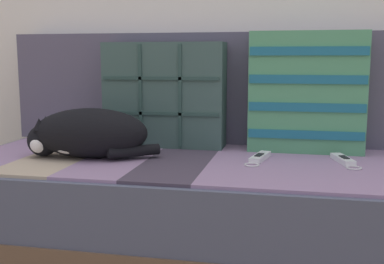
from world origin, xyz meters
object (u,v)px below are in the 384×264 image
(game_remote_near, at_px, (259,158))
(couch, at_px, (213,213))
(throw_pillow_striped, at_px, (306,92))
(sleeping_cat, at_px, (85,134))
(game_remote_far, at_px, (344,160))
(throw_pillow_quilted, at_px, (165,95))

(game_remote_near, bearing_deg, couch, 176.09)
(throw_pillow_striped, relative_size, sleeping_cat, 0.94)
(game_remote_near, xyz_separation_m, game_remote_far, (0.28, 0.02, -0.00))
(throw_pillow_quilted, xyz_separation_m, game_remote_near, (0.39, -0.20, -0.19))
(sleeping_cat, height_order, game_remote_near, sleeping_cat)
(couch, relative_size, throw_pillow_quilted, 3.90)
(sleeping_cat, relative_size, game_remote_near, 2.30)
(sleeping_cat, bearing_deg, game_remote_near, 7.52)
(throw_pillow_striped, distance_m, game_remote_near, 0.33)
(throw_pillow_quilted, distance_m, sleeping_cat, 0.37)
(throw_pillow_striped, distance_m, sleeping_cat, 0.81)
(couch, relative_size, game_remote_far, 9.35)
(throw_pillow_quilted, relative_size, sleeping_cat, 1.01)
(throw_pillow_quilted, distance_m, throw_pillow_striped, 0.54)
(couch, distance_m, game_remote_near, 0.27)
(sleeping_cat, height_order, game_remote_far, sleeping_cat)
(throw_pillow_striped, distance_m, game_remote_far, 0.30)
(couch, distance_m, throw_pillow_quilted, 0.50)
(couch, bearing_deg, game_remote_near, -3.91)
(game_remote_near, bearing_deg, throw_pillow_quilted, 152.44)
(throw_pillow_striped, height_order, game_remote_near, throw_pillow_striped)
(game_remote_far, bearing_deg, throw_pillow_striped, 124.28)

